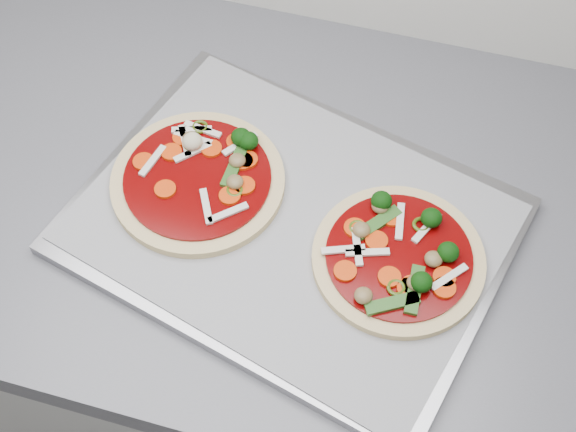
# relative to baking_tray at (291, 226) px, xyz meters

# --- Properties ---
(baking_tray) EXTENTS (0.54, 0.46, 0.02)m
(baking_tray) POSITION_rel_baking_tray_xyz_m (0.00, 0.00, 0.00)
(baking_tray) COLOR gray
(baking_tray) RESTS_ON countertop
(parchment) EXTENTS (0.52, 0.44, 0.00)m
(parchment) POSITION_rel_baking_tray_xyz_m (0.00, 0.00, 0.01)
(parchment) COLOR gray
(parchment) RESTS_ON baking_tray
(pizza_left) EXTENTS (0.21, 0.21, 0.03)m
(pizza_left) POSITION_rel_baking_tray_xyz_m (-0.12, 0.03, 0.02)
(pizza_left) COLOR tan
(pizza_left) RESTS_ON parchment
(pizza_right) EXTENTS (0.26, 0.26, 0.03)m
(pizza_right) POSITION_rel_baking_tray_xyz_m (0.13, -0.02, 0.02)
(pizza_right) COLOR tan
(pizza_right) RESTS_ON parchment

